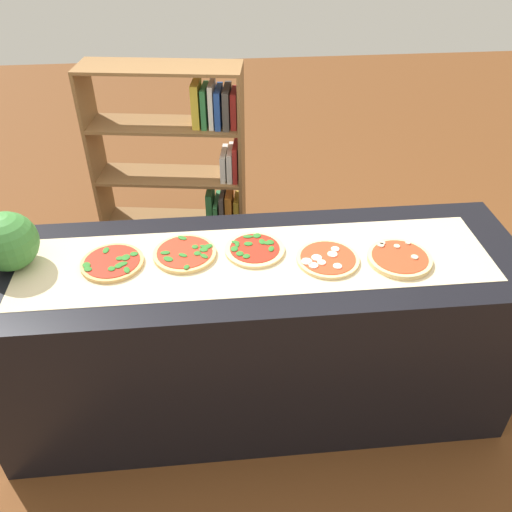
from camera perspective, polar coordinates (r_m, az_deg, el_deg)
The scene contains 10 objects.
ground_plane at distance 2.91m, azimuth -0.00°, elevation -14.83°, with size 12.00×12.00×0.00m, color brown.
counter at distance 2.57m, azimuth -0.00°, elevation -8.52°, with size 2.37×0.74×0.91m, color black.
parchment_paper at distance 2.27m, azimuth -0.00°, elevation -0.38°, with size 2.03×0.48×0.00m, color beige.
pizza_spinach_0 at distance 2.31m, azimuth -15.28°, elevation -0.69°, with size 0.27×0.27×0.02m.
pizza_spinach_1 at distance 2.30m, azimuth -7.70°, elevation 0.28°, with size 0.27×0.27×0.03m.
pizza_spinach_2 at distance 2.31m, azimuth -0.16°, elevation 0.74°, with size 0.26×0.26×0.02m.
pizza_mozzarella_3 at distance 2.27m, azimuth 7.74°, elevation -0.32°, with size 0.27×0.27×0.02m.
pizza_mushroom_4 at distance 2.33m, azimuth 15.25°, elevation -0.25°, with size 0.27×0.27×0.03m.
watermelon at distance 2.39m, azimuth -25.30°, elevation 1.43°, with size 0.25×0.25×0.25m, color #387A33.
bookshelf at distance 3.41m, azimuth -6.93°, elevation 8.24°, with size 0.96×0.42×1.38m.
Camera 1 is at (-0.17, -1.80, 2.29)m, focal length 36.97 mm.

